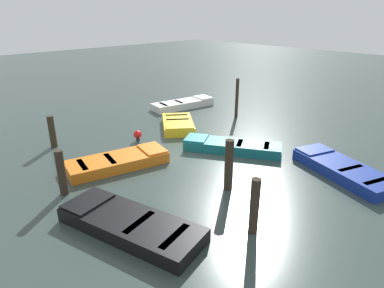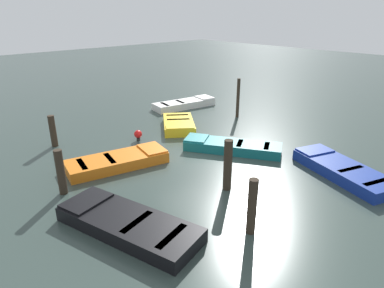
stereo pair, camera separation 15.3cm
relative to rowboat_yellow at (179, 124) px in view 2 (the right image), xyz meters
name	(u,v)px [view 2 (the right image)]	position (x,y,z in m)	size (l,w,h in m)	color
ground_plane	(192,152)	(-2.65, 1.58, -0.22)	(80.00, 80.00, 0.00)	#33423D
rowboat_yellow	(179,124)	(0.00, 0.00, 0.00)	(3.07, 2.82, 0.46)	gold
rowboat_teal	(232,146)	(-3.72, 0.32, 0.00)	(3.99, 2.99, 0.46)	#14666B
rowboat_blue	(343,170)	(-7.89, -0.85, 0.00)	(4.02, 2.59, 0.46)	navy
rowboat_orange	(118,161)	(-1.74, 4.55, 0.00)	(2.15, 3.90, 0.46)	orange
rowboat_white	(185,104)	(2.68, -2.83, 0.00)	(1.83, 3.96, 0.46)	silver
rowboat_black	(127,223)	(-5.39, 6.54, 0.00)	(4.29, 2.42, 0.46)	black
mooring_piling_mid_left	(61,172)	(-2.30, 6.94, 0.54)	(0.26, 0.26, 1.51)	#33281E
mooring_piling_near_left	(252,207)	(-7.70, 4.21, 0.57)	(0.25, 0.25, 1.58)	#33281E
mooring_piling_mid_right	(53,131)	(1.90, 5.46, 0.47)	(0.27, 0.27, 1.37)	#33281E
mooring_piling_far_right	(228,165)	(-5.72, 2.89, 0.65)	(0.28, 0.28, 1.73)	#33281E
mooring_piling_center	(238,98)	(-0.78, -3.59, 0.84)	(0.17, 0.17, 2.12)	#33281E
marker_buoy	(138,134)	(-0.01, 2.44, 0.07)	(0.36, 0.36, 0.48)	#262626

